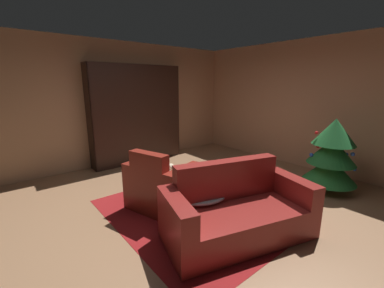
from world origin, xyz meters
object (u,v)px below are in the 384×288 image
Objects in this scene: couch_red at (237,213)px; coffee_table at (198,193)px; book_stack_on_table at (197,187)px; bottle_on_table at (212,185)px; armchair_red at (162,187)px; bookshelf_unit at (143,115)px; decorated_tree at (332,154)px.

coffee_table is (-0.56, -0.15, 0.10)m from couch_red.
book_stack_on_table is at bearing -60.25° from coffee_table.
couch_red reaches higher than bottle_on_table.
book_stack_on_table reaches higher than coffee_table.
armchair_red is 0.66m from book_stack_on_table.
bookshelf_unit reaches higher than bottle_on_table.
decorated_tree is at bearing 64.29° from armchair_red.
bookshelf_unit reaches higher than coffee_table.
bookshelf_unit is 3.30m from bottle_on_table.
couch_red is 0.61m from book_stack_on_table.
book_stack_on_table is 0.64× the size of bottle_on_table.
book_stack_on_table is at bearing -104.73° from decorated_tree.
bookshelf_unit is 2.68m from armchair_red.
armchair_red is 2.96m from decorated_tree.
armchair_red reaches higher than coffee_table.
decorated_tree is at bearing 75.27° from book_stack_on_table.
decorated_tree is at bearing 74.59° from coffee_table.
bottle_on_table is (0.81, 0.26, 0.23)m from armchair_red.
armchair_red reaches higher than couch_red.
couch_red is 0.45m from bottle_on_table.
decorated_tree is (0.47, 2.40, 0.09)m from bottle_on_table.
book_stack_on_table is at bearing -160.78° from couch_red.
decorated_tree reaches higher than book_stack_on_table.
armchair_red reaches higher than bottle_on_table.
coffee_table is at bearing 119.75° from book_stack_on_table.
bookshelf_unit reaches higher than decorated_tree.
decorated_tree is (1.28, 2.65, 0.32)m from armchair_red.
couch_red is at bearing 15.04° from coffee_table.
coffee_table is (0.60, 0.19, 0.07)m from armchair_red.
bottle_on_table is (0.19, 0.10, 0.07)m from book_stack_on_table.
bottle_on_table is 0.25× the size of decorated_tree.
book_stack_on_table is (0.02, -0.04, 0.10)m from coffee_table.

